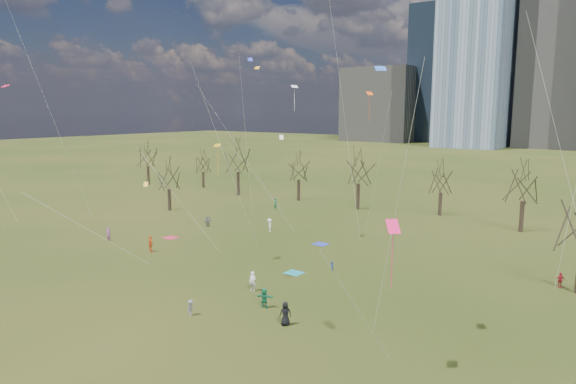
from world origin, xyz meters
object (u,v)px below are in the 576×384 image
Objects in this scene: blanket_teal at (294,273)px; blanket_navy at (320,244)px; blanket_crimson at (171,238)px; person_1 at (253,281)px; person_4 at (151,244)px.

blanket_teal and blanket_navy have the same top height.
person_1 is at bearing -22.58° from blanket_crimson.
blanket_teal is 0.89× the size of person_4.
blanket_teal is at bearing -6.35° from blanket_crimson.
blanket_teal is 1.00× the size of blanket_navy.
blanket_crimson is (-16.30, -8.20, 0.00)m from blanket_navy.
person_1 is 0.96× the size of person_4.
person_1 is 17.12m from person_4.
blanket_crimson is at bearing 145.21° from person_1.
person_4 is (-16.89, 2.82, 0.03)m from person_1.
person_4 is (-16.91, -3.27, 0.88)m from blanket_teal.
person_4 is (3.10, -5.50, 0.88)m from blanket_crimson.
person_4 reaches higher than person_1.
person_1 is at bearing -77.41° from blanket_navy.
blanket_navy is 0.89× the size of person_4.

